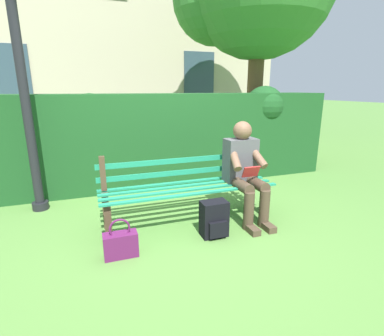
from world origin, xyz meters
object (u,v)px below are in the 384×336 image
at_px(person_seated, 245,169).
at_px(lamp_post, 15,32).
at_px(park_bench, 187,187).
at_px(backpack, 214,219).
at_px(handbag, 121,244).

distance_m(person_seated, lamp_post, 3.04).
relative_size(park_bench, person_seated, 1.74).
bearing_deg(backpack, park_bench, -73.52).
bearing_deg(backpack, person_seated, -149.36).
bearing_deg(park_bench, handbag, 33.23).
relative_size(person_seated, backpack, 3.00).
bearing_deg(backpack, lamp_post, -37.32).
bearing_deg(handbag, park_bench, -146.77).
distance_m(person_seated, backpack, 0.74).
height_order(park_bench, handbag, park_bench).
distance_m(person_seated, handbag, 1.64).
distance_m(backpack, lamp_post, 3.05).
distance_m(backpack, handbag, 0.99).
bearing_deg(person_seated, handbag, 14.59).
distance_m(park_bench, handbag, 1.06).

